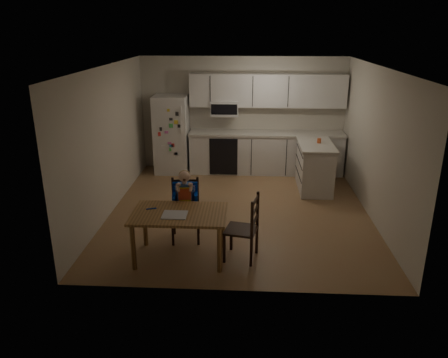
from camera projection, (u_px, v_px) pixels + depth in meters
The scene contains 10 objects.
room at pixel (241, 136), 7.82m from camera, with size 4.52×5.01×2.51m.
refrigerator at pixel (172, 134), 9.61m from camera, with size 0.72×0.70×1.70m, color silver.
kitchen_run at pixel (265, 133), 9.57m from camera, with size 3.37×0.62×2.15m.
kitchen_island at pixel (314, 166), 8.67m from camera, with size 0.67×1.27×0.94m.
red_cup at pixel (319, 141), 8.53m from camera, with size 0.08×0.08×0.09m, color #B84A1F.
dining_table at pixel (179, 219), 6.00m from camera, with size 1.30×0.83×0.70m.
napkin at pixel (175, 215), 5.88m from camera, with size 0.33×0.29×0.01m, color silver.
toddler_spoon at pixel (150, 209), 6.07m from camera, with size 0.02×0.02×0.12m, color #0832AD.
chair_booster at pixel (185, 198), 6.56m from camera, with size 0.46×0.46×1.11m.
chair_side at pixel (248, 224), 6.00m from camera, with size 0.50×0.50×0.95m.
Camera 1 is at (0.14, -7.16, 3.11)m, focal length 35.00 mm.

